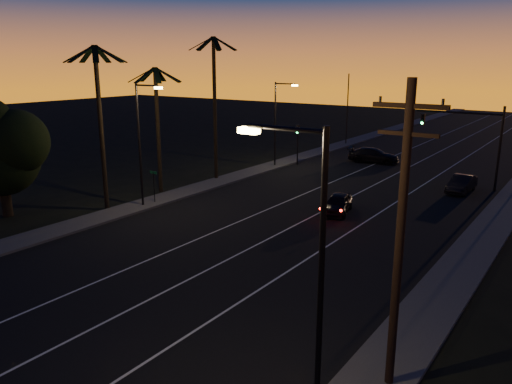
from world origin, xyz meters
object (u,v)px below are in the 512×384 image
Objects in this scene: utility_pole at (400,235)px; signal_mast at (471,132)px; cross_car at (374,155)px; lead_car at (338,203)px; right_car at (462,184)px.

signal_mast is (-4.46, 29.99, -0.53)m from utility_pole.
signal_mast is at bearing -28.47° from cross_car.
utility_pole is 39.06m from cross_car.
utility_pole is at bearing -67.14° from cross_car.
utility_pole is 20.17m from lead_car.
signal_mast reaches higher than lead_car.
lead_car is at bearing -117.32° from right_car.
utility_pole reaches higher than signal_mast.
right_car is (0.15, -1.97, -4.08)m from signal_mast.
utility_pole is 1.77× the size of cross_car.
lead_car is 0.84× the size of cross_car.
right_car is at bearing 98.75° from utility_pole.
lead_car is 12.57m from right_car.
right_car is at bearing 62.68° from lead_car.
lead_car is 1.11× the size of right_car.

